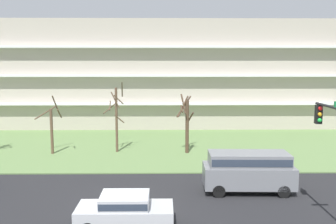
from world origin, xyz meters
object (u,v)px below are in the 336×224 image
object	(u,v)px
tree_center	(116,116)
sedan_silver_center_left	(125,209)
tree_left	(52,127)
tree_right	(186,122)
van_gray_near_left	(248,169)

from	to	relation	value
tree_center	sedan_silver_center_left	world-z (taller)	tree_center
tree_left	tree_right	distance (m)	11.11
tree_right	sedan_silver_center_left	xyz separation A→B (m)	(-3.68, -13.60, -1.79)
tree_right	van_gray_near_left	distance (m)	9.68
tree_center	van_gray_near_left	size ratio (longest dim) A/B	1.14
tree_right	sedan_silver_center_left	size ratio (longest dim) A/B	1.14
sedan_silver_center_left	van_gray_near_left	bearing A→B (deg)	33.74
tree_left	sedan_silver_center_left	size ratio (longest dim) A/B	1.13
tree_right	sedan_silver_center_left	world-z (taller)	tree_right
tree_center	sedan_silver_center_left	distance (m)	14.31
tree_center	van_gray_near_left	xyz separation A→B (m)	(8.90, -9.46, -1.71)
tree_left	tree_right	bearing A→B (deg)	0.86
van_gray_near_left	tree_right	bearing A→B (deg)	-70.04
tree_right	sedan_silver_center_left	distance (m)	14.20
tree_left	tree_right	size ratio (longest dim) A/B	0.99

